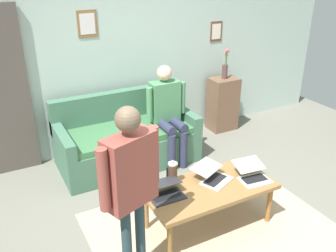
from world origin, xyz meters
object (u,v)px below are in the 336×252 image
(person_standing, at_px, (131,179))
(person_seated, at_px, (167,109))
(laptop_center, at_px, (166,192))
(laptop_left, at_px, (213,176))
(laptop_right, at_px, (253,175))
(couch, at_px, (126,140))
(french_press, at_px, (173,173))
(side_shelf, at_px, (223,104))
(flower_vase, at_px, (225,66))
(coffee_table, at_px, (209,190))

(person_standing, distance_m, person_seated, 2.11)
(laptop_center, relative_size, person_standing, 0.21)
(laptop_left, relative_size, laptop_right, 1.16)
(couch, height_order, french_press, couch)
(laptop_right, xyz_separation_m, side_shelf, (-1.03, -1.94, -0.09))
(couch, distance_m, flower_vase, 1.88)
(laptop_center, distance_m, laptop_right, 0.92)
(laptop_center, xyz_separation_m, flower_vase, (-1.95, -1.79, 0.52))
(flower_vase, bearing_deg, laptop_right, 61.95)
(laptop_left, bearing_deg, person_standing, 21.44)
(laptop_right, relative_size, person_standing, 0.24)
(coffee_table, height_order, laptop_right, laptop_right)
(flower_vase, distance_m, person_standing, 3.27)
(laptop_center, xyz_separation_m, person_seated, (-0.72, -1.32, 0.23))
(side_shelf, bearing_deg, laptop_center, 42.70)
(coffee_table, xyz_separation_m, person_seated, (-0.27, -1.38, 0.32))
(laptop_left, distance_m, french_press, 0.41)
(french_press, relative_size, person_seated, 0.20)
(flower_vase, xyz_separation_m, person_standing, (2.44, 2.18, -0.01))
(laptop_center, height_order, laptop_right, laptop_right)
(side_shelf, xyz_separation_m, flower_vase, (0.00, 0.00, 0.61))
(flower_vase, relative_size, person_standing, 0.29)
(laptop_left, height_order, side_shelf, side_shelf)
(coffee_table, relative_size, flower_vase, 2.82)
(laptop_left, bearing_deg, flower_vase, -128.37)
(person_seated, bearing_deg, french_press, 64.30)
(french_press, bearing_deg, laptop_left, 160.06)
(flower_vase, bearing_deg, person_standing, 41.80)
(laptop_center, relative_size, flower_vase, 0.73)
(laptop_right, relative_size, person_seated, 0.29)
(coffee_table, bearing_deg, side_shelf, -128.79)
(laptop_center, height_order, person_seated, person_seated)
(flower_vase, height_order, person_standing, person_standing)
(coffee_table, relative_size, french_press, 5.03)
(laptop_right, height_order, person_standing, person_standing)
(french_press, height_order, side_shelf, side_shelf)
(coffee_table, bearing_deg, flower_vase, -128.85)
(side_shelf, distance_m, person_standing, 3.32)
(laptop_right, bearing_deg, french_press, -22.14)
(coffee_table, bearing_deg, laptop_center, -8.52)
(couch, bearing_deg, person_seated, 155.50)
(person_seated, bearing_deg, flower_vase, -158.88)
(laptop_center, relative_size, french_press, 1.29)
(laptop_center, bearing_deg, person_standing, 38.30)
(coffee_table, height_order, person_standing, person_standing)
(laptop_left, bearing_deg, side_shelf, -128.30)
(couch, xyz_separation_m, french_press, (0.06, 1.38, 0.27))
(side_shelf, bearing_deg, couch, 8.35)
(laptop_center, xyz_separation_m, laptop_right, (-0.91, 0.15, 0.00))
(french_press, bearing_deg, side_shelf, -137.47)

